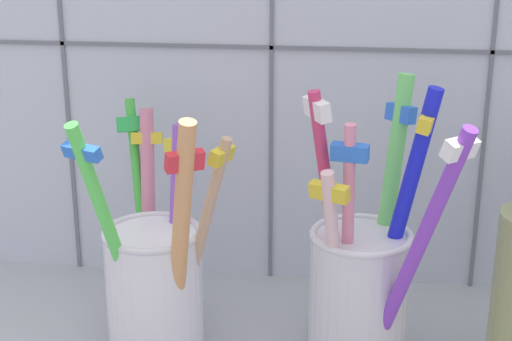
% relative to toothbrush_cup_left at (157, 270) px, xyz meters
% --- Properties ---
extents(tile_wall_back, '(0.64, 0.02, 0.45)m').
position_rel_toothbrush_cup_left_xyz_m(tile_wall_back, '(0.07, 0.12, 0.15)').
color(tile_wall_back, silver).
rests_on(tile_wall_back, ground).
extents(toothbrush_cup_left, '(0.10, 0.14, 0.17)m').
position_rel_toothbrush_cup_left_xyz_m(toothbrush_cup_left, '(0.00, 0.00, 0.00)').
color(toothbrush_cup_left, white).
rests_on(toothbrush_cup_left, counter_slab).
extents(toothbrush_cup_right, '(0.10, 0.11, 0.19)m').
position_rel_toothbrush_cup_left_xyz_m(toothbrush_cup_right, '(0.14, -0.00, 0.00)').
color(toothbrush_cup_right, silver).
rests_on(toothbrush_cup_right, counter_slab).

